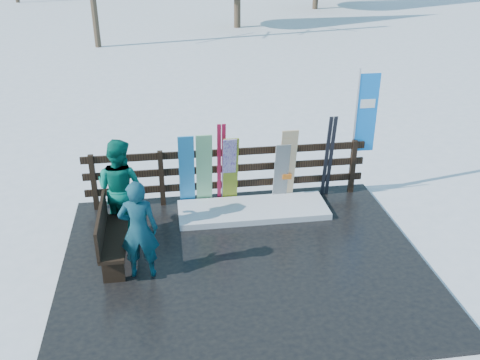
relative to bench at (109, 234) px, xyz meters
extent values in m
plane|color=white|center=(2.18, -0.33, -0.60)|extent=(700.00, 700.00, 0.00)
cube|color=black|center=(2.18, -0.33, -0.56)|extent=(6.00, 5.00, 0.08)
cube|color=black|center=(-0.42, 1.87, 0.06)|extent=(0.10, 0.10, 1.15)
cube|color=black|center=(0.88, 1.87, 0.06)|extent=(0.10, 0.10, 1.15)
cube|color=black|center=(2.18, 1.87, 0.06)|extent=(0.10, 0.10, 1.15)
cube|color=black|center=(3.48, 1.87, 0.06)|extent=(0.10, 0.10, 1.15)
cube|color=black|center=(4.78, 1.87, 0.06)|extent=(0.10, 0.10, 1.15)
cube|color=black|center=(2.18, 1.87, -0.17)|extent=(5.60, 0.05, 0.14)
cube|color=black|center=(2.18, 1.87, 0.18)|extent=(5.60, 0.05, 0.14)
cube|color=black|center=(2.18, 1.87, 0.53)|extent=(5.60, 0.05, 0.14)
cube|color=white|center=(2.60, 1.27, -0.46)|extent=(2.89, 1.00, 0.12)
cube|color=black|center=(0.07, 0.00, -0.07)|extent=(0.40, 1.50, 0.06)
cube|color=black|center=(0.07, -0.60, -0.29)|extent=(0.34, 0.06, 0.45)
cube|color=black|center=(0.07, 0.60, -0.29)|extent=(0.34, 0.06, 0.45)
cube|color=black|center=(-0.11, 0.00, 0.20)|extent=(0.05, 1.50, 0.50)
cube|color=#2B90D4|center=(1.37, 1.65, 0.28)|extent=(0.30, 0.43, 1.59)
cube|color=white|center=(1.70, 1.65, 0.28)|extent=(0.31, 0.41, 1.59)
cube|color=#E2F620|center=(2.21, 1.65, 0.23)|extent=(0.29, 0.39, 1.49)
cube|color=white|center=(2.19, 1.65, 0.23)|extent=(0.26, 0.44, 1.49)
cube|color=black|center=(3.23, 1.65, 0.13)|extent=(0.29, 0.28, 1.29)
cube|color=silver|center=(3.35, 1.65, 0.27)|extent=(0.32, 0.32, 1.58)
cube|color=#B61638|center=(2.00, 1.72, 0.36)|extent=(0.08, 0.27, 1.74)
cube|color=#B61638|center=(2.09, 1.72, 0.36)|extent=(0.07, 0.27, 1.74)
cube|color=black|center=(4.16, 1.72, 0.37)|extent=(0.08, 0.27, 1.78)
cube|color=black|center=(4.25, 1.72, 0.37)|extent=(0.08, 0.27, 1.78)
cylinder|color=silver|center=(4.76, 1.92, 0.78)|extent=(0.04, 0.04, 2.60)
cube|color=#0D78E5|center=(4.98, 1.92, 1.18)|extent=(0.42, 0.02, 1.60)
imported|color=#13585B|center=(0.51, -0.46, 0.32)|extent=(0.63, 0.44, 1.67)
imported|color=#06614E|center=(0.16, 0.90, 0.39)|extent=(1.11, 1.04, 1.81)
camera|label=1|loc=(1.04, -7.69, 4.61)|focal=40.00mm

